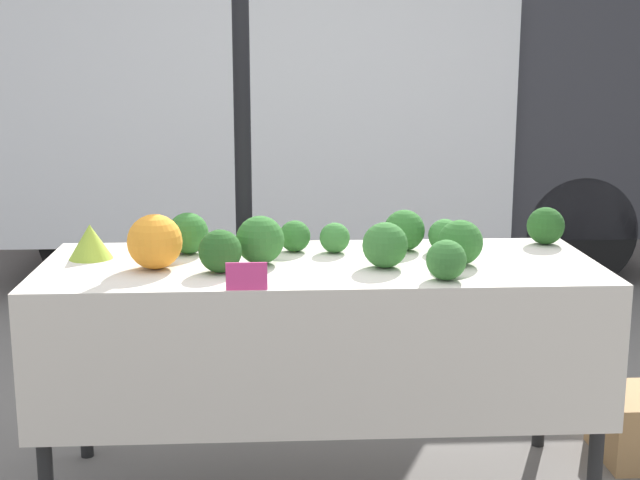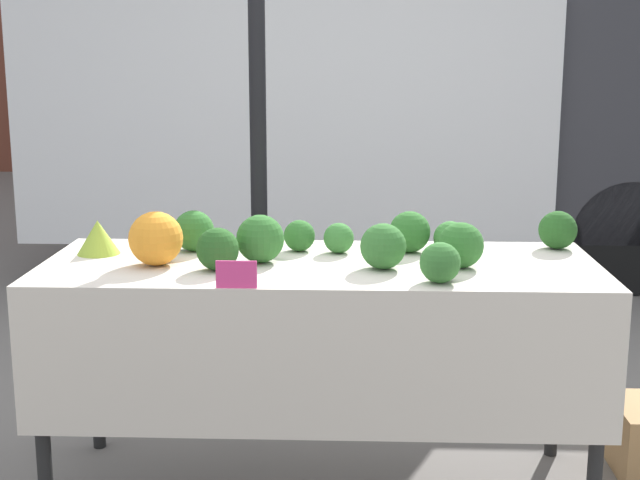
# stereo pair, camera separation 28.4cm
# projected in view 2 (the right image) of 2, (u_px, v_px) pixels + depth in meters

# --- Properties ---
(tent_pole) EXTENTS (0.07, 0.07, 2.71)m
(tent_pole) POSITION_uv_depth(u_px,v_px,m) (258.00, 107.00, 3.68)
(tent_pole) COLOR black
(tent_pole) RESTS_ON ground_plane
(parked_truck) EXTENTS (4.77, 2.29, 2.56)m
(parked_truck) POSITION_uv_depth(u_px,v_px,m) (356.00, 81.00, 6.67)
(parked_truck) COLOR white
(parked_truck) RESTS_ON ground_plane
(market_table) EXTENTS (1.94, 0.74, 0.85)m
(market_table) POSITION_uv_depth(u_px,v_px,m) (319.00, 299.00, 3.08)
(market_table) COLOR beige
(market_table) RESTS_ON ground_plane
(orange_cauliflower) EXTENTS (0.19, 0.19, 0.19)m
(orange_cauliflower) POSITION_uv_depth(u_px,v_px,m) (156.00, 239.00, 3.06)
(orange_cauliflower) COLOR orange
(orange_cauliflower) RESTS_ON market_table
(romanesco_head) EXTENTS (0.16, 0.16, 0.12)m
(romanesco_head) POSITION_uv_depth(u_px,v_px,m) (98.00, 237.00, 3.23)
(romanesco_head) COLOR #93B238
(romanesco_head) RESTS_ON market_table
(broccoli_head_0) EXTENTS (0.15, 0.15, 0.15)m
(broccoli_head_0) POSITION_uv_depth(u_px,v_px,m) (410.00, 232.00, 3.26)
(broccoli_head_0) COLOR #2D6628
(broccoli_head_0) RESTS_ON market_table
(broccoli_head_1) EXTENTS (0.15, 0.15, 0.15)m
(broccoli_head_1) POSITION_uv_depth(u_px,v_px,m) (194.00, 231.00, 3.28)
(broccoli_head_1) COLOR #2D6628
(broccoli_head_1) RESTS_ON market_table
(broccoli_head_2) EXTENTS (0.16, 0.16, 0.16)m
(broccoli_head_2) POSITION_uv_depth(u_px,v_px,m) (383.00, 246.00, 3.01)
(broccoli_head_2) COLOR #336B2D
(broccoli_head_2) RESTS_ON market_table
(broccoli_head_3) EXTENTS (0.12, 0.12, 0.12)m
(broccoli_head_3) POSITION_uv_depth(u_px,v_px,m) (299.00, 236.00, 3.28)
(broccoli_head_3) COLOR #2D6628
(broccoli_head_3) RESTS_ON market_table
(broccoli_head_4) EXTENTS (0.17, 0.17, 0.17)m
(broccoli_head_4) POSITION_uv_depth(u_px,v_px,m) (260.00, 239.00, 3.10)
(broccoli_head_4) COLOR #2D6628
(broccoli_head_4) RESTS_ON market_table
(broccoli_head_5) EXTENTS (0.11, 0.11, 0.11)m
(broccoli_head_5) POSITION_uv_depth(u_px,v_px,m) (339.00, 238.00, 3.25)
(broccoli_head_5) COLOR #387533
(broccoli_head_5) RESTS_ON market_table
(broccoli_head_6) EXTENTS (0.15, 0.15, 0.15)m
(broccoli_head_6) POSITION_uv_depth(u_px,v_px,m) (218.00, 249.00, 2.99)
(broccoli_head_6) COLOR #23511E
(broccoli_head_6) RESTS_ON market_table
(broccoli_head_7) EXTENTS (0.13, 0.13, 0.13)m
(broccoli_head_7) POSITION_uv_depth(u_px,v_px,m) (440.00, 263.00, 2.83)
(broccoli_head_7) COLOR #336B2D
(broccoli_head_7) RESTS_ON market_table
(broccoli_head_8) EXTENTS (0.14, 0.14, 0.14)m
(broccoli_head_8) POSITION_uv_depth(u_px,v_px,m) (558.00, 230.00, 3.32)
(broccoli_head_8) COLOR #23511E
(broccoli_head_8) RESTS_ON market_table
(broccoli_head_9) EXTENTS (0.16, 0.16, 0.16)m
(broccoli_head_9) POSITION_uv_depth(u_px,v_px,m) (461.00, 245.00, 3.02)
(broccoli_head_9) COLOR #2D6628
(broccoli_head_9) RESTS_ON market_table
(broccoli_head_10) EXTENTS (0.12, 0.12, 0.12)m
(broccoli_head_10) POSITION_uv_depth(u_px,v_px,m) (450.00, 238.00, 3.23)
(broccoli_head_10) COLOR #387533
(broccoli_head_10) RESTS_ON market_table
(price_sign) EXTENTS (0.13, 0.01, 0.09)m
(price_sign) POSITION_uv_depth(u_px,v_px,m) (236.00, 274.00, 2.77)
(price_sign) COLOR #E53D84
(price_sign) RESTS_ON market_table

